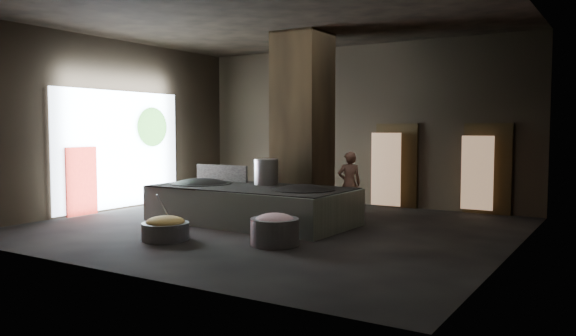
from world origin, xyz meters
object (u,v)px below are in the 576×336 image
Objects in this scene: stock_pot at (266,172)px; cook at (349,184)px; wok_left at (201,187)px; meat_basin at (275,232)px; wok_right at (303,193)px; veg_basin at (165,231)px; hearth_platform at (251,205)px.

stock_pot is 2.15m from cook.
wok_left is at bearing 1.29° from cook.
cook is 1.76× the size of meat_basin.
wok_right is 1.52× the size of meat_basin.
stock_pot reaches higher than wok_right.
wok_left is 2.80m from veg_basin.
cook is at bearing 37.00° from wok_left.
veg_basin is at bearing -95.42° from stock_pot.
cook is at bearing 48.50° from stock_pot.
wok_left is 1.07× the size of wok_right.
wok_left is 3.64m from cook.
veg_basin is at bearing 34.23° from cook.
hearth_platform is 3.41× the size of wok_right.
cook is (1.41, 1.59, -0.34)m from stock_pot.
wok_right is at bearing 58.16° from veg_basin.
wok_left reaches higher than veg_basin.
hearth_platform is 3.17× the size of wok_left.
veg_basin is (-1.70, -4.65, -0.62)m from cook.
stock_pot reaches higher than wok_left.
meat_basin is at bearing 59.51° from cook.
stock_pot is at bearing 158.96° from wok_right.
stock_pot reaches higher than meat_basin.
hearth_platform is at bearing 1.97° from wok_left.
veg_basin is (-1.59, -2.56, -0.58)m from wok_right.
meat_basin reaches higher than veg_basin.
cook reaches higher than hearth_platform.
veg_basin is (-0.24, -2.51, -0.24)m from hearth_platform.
hearth_platform is 5.11× the size of veg_basin.
wok_right is 1.50× the size of veg_basin.
wok_left is at bearing -158.20° from stock_pot.
meat_basin is at bearing -28.06° from wok_left.
stock_pot is 0.38× the size of cook.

